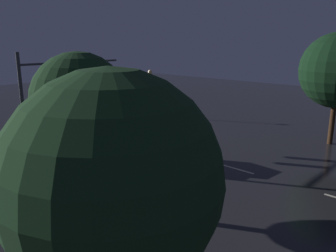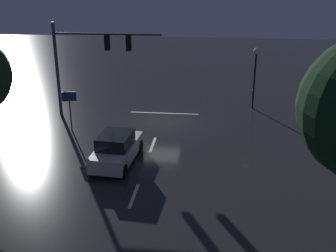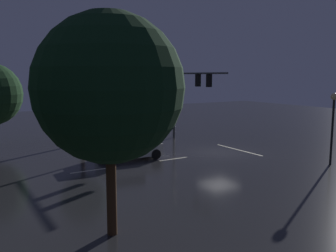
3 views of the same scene
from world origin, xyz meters
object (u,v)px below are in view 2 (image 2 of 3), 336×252
traffic_signal_assembly (89,53)px  route_sign (70,102)px  street_lamp_left_kerb (255,66)px  car_approaching (117,149)px

traffic_signal_assembly → route_sign: traffic_signal_assembly is taller
street_lamp_left_kerb → route_sign: size_ratio=1.72×
street_lamp_left_kerb → route_sign: 13.56m
traffic_signal_assembly → car_approaching: bearing=115.2°
traffic_signal_assembly → street_lamp_left_kerb: size_ratio=1.63×
car_approaching → route_sign: 6.02m
traffic_signal_assembly → car_approaching: (-3.44, 7.30, -3.71)m
car_approaching → street_lamp_left_kerb: street_lamp_left_kerb is taller
street_lamp_left_kerb → route_sign: street_lamp_left_kerb is taller
traffic_signal_assembly → car_approaching: traffic_signal_assembly is taller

